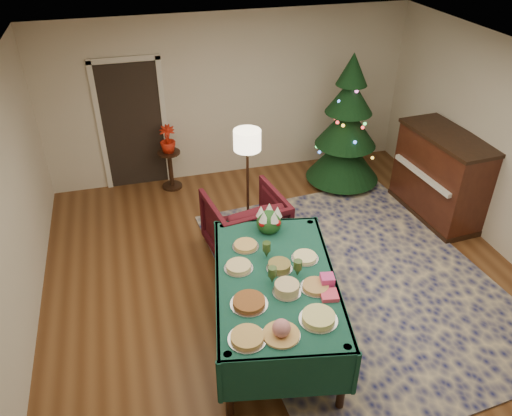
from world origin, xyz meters
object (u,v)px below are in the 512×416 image
object	(u,v)px
armchair	(245,221)
potted_plant	(168,145)
gift_box	(327,280)
piano	(440,177)
side_table	(171,170)
christmas_tree	(347,129)
floor_lamp	(247,146)
buffet_table	(275,289)

from	to	relation	value
armchair	potted_plant	distance (m)	2.18
gift_box	piano	xyz separation A→B (m)	(2.62, 1.97, -0.25)
potted_plant	piano	distance (m)	4.21
armchair	potted_plant	xyz separation A→B (m)	(-0.75, 2.02, 0.29)
potted_plant	piano	size ratio (longest dim) A/B	0.28
armchair	piano	xyz separation A→B (m)	(3.01, 0.15, 0.15)
armchair	potted_plant	size ratio (longest dim) A/B	2.21
side_table	christmas_tree	xyz separation A→B (m)	(2.79, -0.61, 0.67)
floor_lamp	potted_plant	bearing A→B (deg)	122.70
armchair	christmas_tree	bearing A→B (deg)	-153.92
buffet_table	piano	xyz separation A→B (m)	(3.09, 1.72, -0.03)
christmas_tree	piano	bearing A→B (deg)	-52.68
christmas_tree	gift_box	bearing A→B (deg)	-117.05
buffet_table	armchair	distance (m)	1.59
armchair	side_table	xyz separation A→B (m)	(-0.75, 2.02, -0.17)
side_table	gift_box	bearing A→B (deg)	-73.47
floor_lamp	piano	distance (m)	2.93
armchair	side_table	bearing A→B (deg)	-78.33
gift_box	side_table	xyz separation A→B (m)	(-1.14, 3.85, -0.58)
buffet_table	potted_plant	bearing A→B (deg)	100.65
armchair	floor_lamp	xyz separation A→B (m)	(0.18, 0.57, 0.81)
christmas_tree	piano	size ratio (longest dim) A/B	1.40
buffet_table	side_table	size ratio (longest dim) A/B	3.62
armchair	gift_box	bearing A→B (deg)	93.50
floor_lamp	christmas_tree	bearing A→B (deg)	24.52
side_table	floor_lamp	bearing A→B (deg)	-57.30
gift_box	armchair	world-z (taller)	armchair
side_table	piano	world-z (taller)	piano
piano	armchair	bearing A→B (deg)	-177.16
floor_lamp	piano	size ratio (longest dim) A/B	0.98
christmas_tree	piano	xyz separation A→B (m)	(0.97, -1.27, -0.35)
potted_plant	christmas_tree	world-z (taller)	christmas_tree
gift_box	christmas_tree	xyz separation A→B (m)	(1.65, 3.24, 0.09)
armchair	piano	bearing A→B (deg)	174.20
potted_plant	piano	xyz separation A→B (m)	(3.76, -1.87, -0.13)
side_table	christmas_tree	bearing A→B (deg)	-12.24
armchair	piano	size ratio (longest dim) A/B	0.63
armchair	potted_plant	world-z (taller)	armchair
potted_plant	floor_lamp	bearing A→B (deg)	-57.30
gift_box	potted_plant	distance (m)	4.01
gift_box	potted_plant	bearing A→B (deg)	106.53
floor_lamp	side_table	size ratio (longest dim) A/B	2.36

